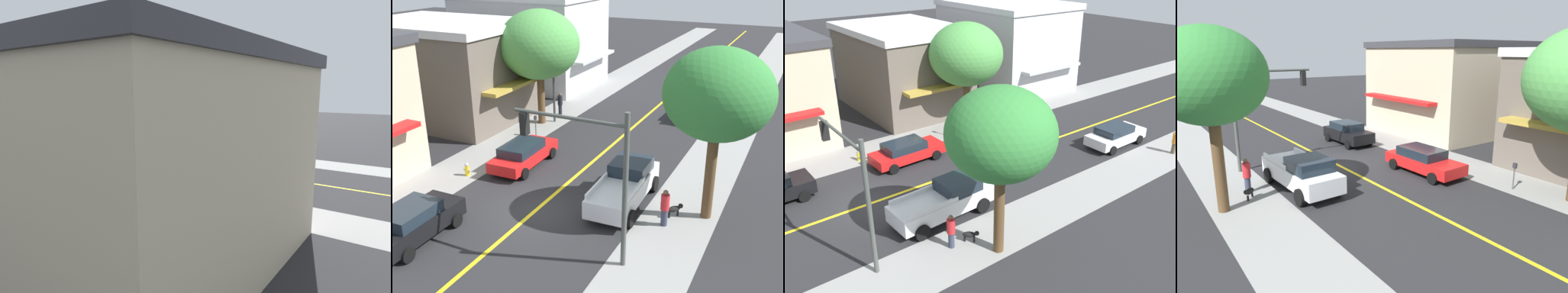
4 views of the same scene
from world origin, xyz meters
The scene contains 20 objects.
ground_plane centered at (0.00, 0.00, 0.00)m, with size 140.00×140.00×0.00m, color #262628.
sidewalk_left centered at (-6.22, 0.00, 0.00)m, with size 3.30×126.00×0.01m, color gray.
sidewalk_right centered at (6.22, 0.00, 0.00)m, with size 3.30×126.00×0.01m, color gray.
road_centerline_stripe centered at (0.00, 0.00, 0.00)m, with size 0.20×126.00×0.00m, color yellow.
corner_shop_building centered at (-13.06, 9.41, 3.47)m, with size 12.04×8.18×6.90m.
pale_office_building centered at (-13.06, 20.85, 4.04)m, with size 12.89×8.80×8.05m.
street_tree_left_near centered at (-6.19, 11.03, 5.50)m, with size 5.46×5.46×7.84m.
street_tree_right_corner centered at (7.27, 2.97, 5.71)m, with size 4.62×4.62×7.72m.
fire_hydrant centered at (-5.32, 1.73, 0.36)m, with size 0.44×0.24×0.74m.
parking_meter centered at (-5.20, 8.59, 0.90)m, with size 0.12×0.18×1.37m.
traffic_light_mast centered at (3.80, -2.05, 4.07)m, with size 4.67×0.32×6.14m.
street_lamp centered at (-5.50, 11.63, 3.63)m, with size 0.70×0.36×5.78m.
red_sedan_left_curb centered at (-3.26, 4.13, 0.76)m, with size 2.18×4.78×1.43m.
white_sedan_right_curb centered at (3.29, 16.88, 0.77)m, with size 2.08×4.53×1.44m.
black_sedan_left_curb centered at (-3.28, -4.15, 0.83)m, with size 2.11×4.38×1.58m.
white_pickup_truck centered at (3.44, 2.63, 0.93)m, with size 2.35×5.52×1.84m.
pedestrian_black_shirt centered at (-5.93, 13.24, 0.86)m, with size 0.36×0.36×1.64m.
pedestrian_orange_shirt centered at (6.56, 18.88, 0.86)m, with size 0.39×0.39×1.66m.
pedestrian_red_shirt centered at (5.78, 1.41, 0.90)m, with size 0.38×0.38×1.73m.
small_dog centered at (5.99, 2.35, 0.39)m, with size 0.66×0.70×0.59m.
Camera 2 is at (10.66, -16.43, 11.08)m, focal length 43.78 mm.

